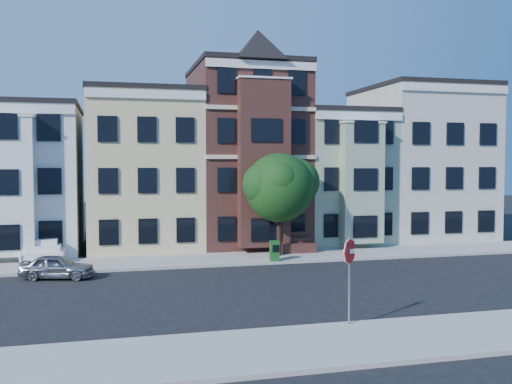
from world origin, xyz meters
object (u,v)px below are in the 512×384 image
object	(u,v)px
parked_car	(57,267)
fire_hydrant	(21,265)
stop_sign	(349,276)
street_tree	(279,192)
newspaper_box	(274,251)

from	to	relation	value
parked_car	fire_hydrant	xyz separation A→B (m)	(-1.87, 1.72, -0.12)
fire_hydrant	stop_sign	xyz separation A→B (m)	(12.29, -12.92, 1.35)
street_tree	fire_hydrant	world-z (taller)	street_tree
newspaper_box	fire_hydrant	world-z (taller)	newspaper_box
street_tree	parked_car	size ratio (longest dim) A/B	2.15
newspaper_box	fire_hydrant	bearing A→B (deg)	-174.53
street_tree	fire_hydrant	distance (m)	14.58
street_tree	fire_hydrant	xyz separation A→B (m)	(-14.09, -1.42, -3.43)
fire_hydrant	street_tree	bearing A→B (deg)	5.76
parked_car	stop_sign	bearing A→B (deg)	-122.96
street_tree	newspaper_box	world-z (taller)	street_tree
parked_car	newspaper_box	xyz separation A→B (m)	(11.43, 1.39, 0.12)
street_tree	parked_car	world-z (taller)	street_tree
street_tree	fire_hydrant	bearing A→B (deg)	-174.24
street_tree	parked_car	bearing A→B (deg)	-165.60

